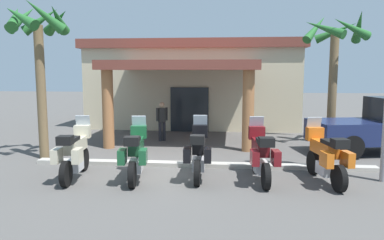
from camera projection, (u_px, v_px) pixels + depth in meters
The scene contains 11 objects.
ground_plane at pixel (164, 171), 10.85m from camera, with size 80.00×80.00×0.00m, color #514F4C.
motel_building at pixel (195, 83), 20.10m from camera, with size 10.94×10.18×4.38m.
motorcycle_cream at pixel (75, 153), 10.03m from camera, with size 0.74×2.21×1.61m.
motorcycle_green at pixel (136, 154), 9.94m from camera, with size 0.77×2.21×1.61m.
motorcycle_black at pixel (199, 152), 10.13m from camera, with size 0.71×2.21×1.61m.
motorcycle_maroon at pixel (261, 155), 9.82m from camera, with size 0.73×2.21×1.61m.
motorcycle_orange at pixel (326, 156), 9.64m from camera, with size 0.86×2.20×1.61m.
pedestrian at pixel (162, 119), 15.41m from camera, with size 0.43×0.37×1.60m.
palm_tree_near_portico at pixel (336, 47), 14.51m from camera, with size 2.49×2.55×5.22m.
palm_tree_roadside at pixel (38, 37), 11.98m from camera, with size 2.04×2.10×5.09m.
curb_strip at pixel (202, 165), 11.36m from camera, with size 10.23×0.36×0.12m, color #ADA89E.
Camera 1 is at (1.81, -10.44, 2.87)m, focal length 35.24 mm.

